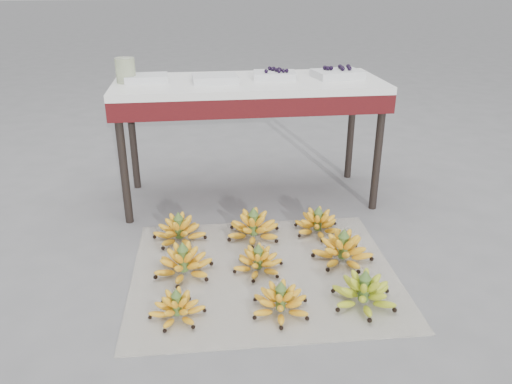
{
  "coord_description": "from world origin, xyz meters",
  "views": [
    {
      "loc": [
        -0.21,
        -1.97,
        1.31
      ],
      "look_at": [
        0.09,
        0.36,
        0.29
      ],
      "focal_mm": 35.0,
      "sensor_mm": 36.0,
      "label": 1
    }
  ],
  "objects": [
    {
      "name": "bunch_back_left",
      "position": [
        -0.31,
        0.42,
        0.06
      ],
      "size": [
        0.32,
        0.32,
        0.17
      ],
      "rotation": [
        0.0,
        0.0,
        -0.18
      ],
      "color": "yellow",
      "rests_on": "newspaper_mat"
    },
    {
      "name": "bunch_mid_center",
      "position": [
        0.07,
        0.07,
        0.06
      ],
      "size": [
        0.25,
        0.25,
        0.15
      ],
      "rotation": [
        0.0,
        0.0,
        0.05
      ],
      "color": "yellow",
      "rests_on": "newspaper_mat"
    },
    {
      "name": "tray_far_left",
      "position": [
        -0.46,
        0.98,
        0.77
      ],
      "size": [
        0.25,
        0.19,
        0.04
      ],
      "color": "silver",
      "rests_on": "vendor_table"
    },
    {
      "name": "tray_left",
      "position": [
        -0.07,
        0.91,
        0.77
      ],
      "size": [
        0.26,
        0.2,
        0.04
      ],
      "color": "silver",
      "rests_on": "vendor_table"
    },
    {
      "name": "glass_jar",
      "position": [
        -0.58,
        0.96,
        0.82
      ],
      "size": [
        0.14,
        0.14,
        0.14
      ],
      "primitive_type": "cylinder",
      "rotation": [
        0.0,
        0.0,
        -0.29
      ],
      "color": "#E1EFBE",
      "rests_on": "vendor_table"
    },
    {
      "name": "bunch_back_right",
      "position": [
        0.44,
        0.41,
        0.06
      ],
      "size": [
        0.26,
        0.26,
        0.16
      ],
      "rotation": [
        0.0,
        0.0,
        -0.01
      ],
      "color": "yellow",
      "rests_on": "newspaper_mat"
    },
    {
      "name": "bunch_front_center",
      "position": [
        0.12,
        -0.27,
        0.06
      ],
      "size": [
        0.27,
        0.27,
        0.16
      ],
      "rotation": [
        0.0,
        0.0,
        -0.04
      ],
      "color": "yellow",
      "rests_on": "newspaper_mat"
    },
    {
      "name": "vendor_table",
      "position": [
        0.13,
        0.95,
        0.66
      ],
      "size": [
        1.56,
        0.63,
        0.75
      ],
      "color": "black",
      "rests_on": "ground"
    },
    {
      "name": "ground",
      "position": [
        0.0,
        0.0,
        0.0
      ],
      "size": [
        60.0,
        60.0,
        0.0
      ],
      "primitive_type": "plane",
      "color": "slate",
      "rests_on": "ground"
    },
    {
      "name": "tray_right",
      "position": [
        0.28,
        0.98,
        0.77
      ],
      "size": [
        0.27,
        0.2,
        0.06
      ],
      "color": "silver",
      "rests_on": "vendor_table"
    },
    {
      "name": "newspaper_mat",
      "position": [
        0.09,
        0.05,
        0.0
      ],
      "size": [
        1.28,
        1.08,
        0.01
      ],
      "primitive_type": "cube",
      "rotation": [
        0.0,
        0.0,
        -0.02
      ],
      "color": "white",
      "rests_on": "ground"
    },
    {
      "name": "bunch_front_right",
      "position": [
        0.48,
        -0.25,
        0.06
      ],
      "size": [
        0.3,
        0.3,
        0.17
      ],
      "rotation": [
        0.0,
        0.0,
        0.07
      ],
      "color": "#8EAB1E",
      "rests_on": "newspaper_mat"
    },
    {
      "name": "bunch_mid_right",
      "position": [
        0.49,
        0.1,
        0.07
      ],
      "size": [
        0.38,
        0.38,
        0.18
      ],
      "rotation": [
        0.0,
        0.0,
        0.34
      ],
      "color": "yellow",
      "rests_on": "newspaper_mat"
    },
    {
      "name": "bunch_back_center",
      "position": [
        0.08,
        0.4,
        0.07
      ],
      "size": [
        0.32,
        0.32,
        0.18
      ],
      "rotation": [
        0.0,
        0.0,
        -0.08
      ],
      "color": "yellow",
      "rests_on": "newspaper_mat"
    },
    {
      "name": "bunch_mid_left",
      "position": [
        -0.29,
        0.08,
        0.06
      ],
      "size": [
        0.3,
        0.3,
        0.17
      ],
      "rotation": [
        0.0,
        0.0,
        -0.08
      ],
      "color": "yellow",
      "rests_on": "newspaper_mat"
    },
    {
      "name": "tray_far_right",
      "position": [
        0.66,
        0.95,
        0.78
      ],
      "size": [
        0.31,
        0.24,
        0.07
      ],
      "color": "silver",
      "rests_on": "vendor_table"
    },
    {
      "name": "bunch_front_left",
      "position": [
        -0.32,
        -0.24,
        0.05
      ],
      "size": [
        0.26,
        0.26,
        0.14
      ],
      "rotation": [
        0.0,
        0.0,
        -0.14
      ],
      "color": "yellow",
      "rests_on": "newspaper_mat"
    }
  ]
}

